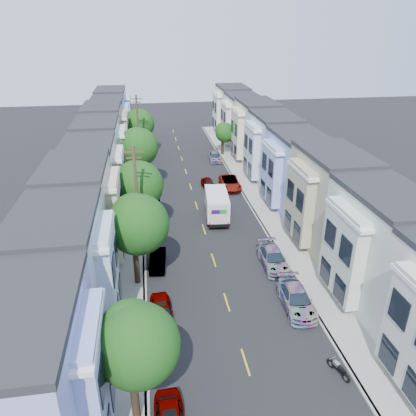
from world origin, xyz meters
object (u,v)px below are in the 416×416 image
parked_right_d (215,157)px  tree_b (137,225)px  parked_right_b (273,258)px  tree_a (136,346)px  tree_e (139,124)px  parked_left_b (162,311)px  parked_left_d (154,209)px  utility_pole_near (137,202)px  parked_right_a (296,299)px  utility_pole_far (138,130)px  tree_c (138,186)px  parked_right_c (230,183)px  motorcycle (338,369)px  fedex_truck (217,204)px  tree_far_r (225,133)px  parked_left_c (158,260)px  tree_d (138,147)px

parked_right_d → tree_b: bearing=-108.2°
parked_right_b → tree_a: bearing=-128.9°
tree_a → tree_b: 12.43m
tree_e → parked_left_b: size_ratio=1.78×
tree_b → parked_left_d: (1.40, 12.70, -4.54)m
tree_a → utility_pole_near: utility_pole_near is taller
parked_right_a → parked_right_b: bearing=92.4°
utility_pole_far → tree_e: bearing=90.0°
tree_c → utility_pole_far: (0.00, 22.10, -0.03)m
tree_b → utility_pole_near: utility_pole_near is taller
parked_right_c → motorcycle: (0.33, -30.49, -0.32)m
utility_pole_far → fedex_truck: 21.34m
tree_far_r → parked_right_c: size_ratio=1.01×
utility_pole_near → parked_right_a: size_ratio=2.06×
utility_pole_far → parked_right_c: size_ratio=1.97×
tree_c → tree_a: bearing=-90.0°
tree_c → parked_left_c: tree_c is taller
parked_right_a → motorcycle: parked_right_a is taller
parked_right_d → motorcycle: size_ratio=2.24×
tree_c → parked_right_c: (11.20, 10.88, -4.48)m
tree_e → fedex_truck: size_ratio=1.20×
parked_right_b → parked_right_d: (0.00, 29.82, -0.11)m
tree_b → tree_c: (0.00, 8.45, -0.09)m
tree_e → parked_left_c: (1.40, -33.71, -4.20)m
tree_c → parked_left_c: 7.78m
parked_right_c → parked_right_d: bearing=91.9°
tree_c → tree_far_r: 28.53m
utility_pole_near → parked_left_c: bearing=-57.9°
tree_d → tree_far_r: tree_d is taller
parked_left_c → parked_right_a: bearing=-31.0°
tree_e → utility_pole_far: bearing=-90.0°
tree_d → tree_a: bearing=-90.0°
parked_right_c → parked_right_b: bearing=-88.1°
utility_pole_far → motorcycle: bearing=-74.5°
utility_pole_far → parked_right_d: size_ratio=2.44×
tree_far_r → motorcycle: bearing=-92.1°
tree_a → fedex_truck: bearing=71.1°
tree_c → parked_right_a: tree_c is taller
fedex_truck → tree_a: bearing=-103.3°
parked_left_b → parked_right_b: 11.24m
fedex_truck → parked_left_d: fedex_truck is taller
tree_d → parked_right_a: 27.97m
tree_e → parked_left_c: size_ratio=1.97×
parked_left_d → tree_b: bearing=-97.8°
tree_e → tree_far_r: size_ratio=1.40×
tree_d → fedex_truck: 12.90m
tree_far_r → parked_right_c: (-2.00, -14.37, -2.84)m
utility_pole_far → parked_right_a: bearing=-72.4°
tree_b → tree_d: (-0.00, 20.38, 0.26)m
utility_pole_far → fedex_truck: bearing=-67.5°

